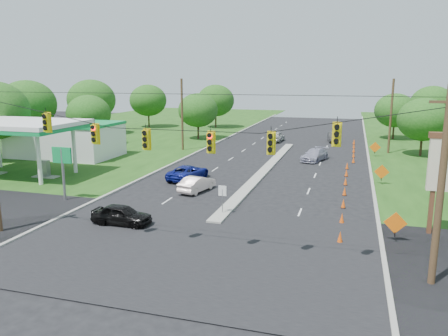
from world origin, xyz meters
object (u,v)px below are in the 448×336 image
(gas_station, at_px, (58,137))
(blue_pickup, at_px, (188,172))
(white_sedan, at_px, (197,184))
(black_sedan, at_px, (122,215))

(gas_station, xyz_separation_m, blue_pickup, (17.66, -5.18, -1.90))
(blue_pickup, bearing_deg, gas_station, -6.98)
(white_sedan, bearing_deg, blue_pickup, -46.88)
(white_sedan, bearing_deg, gas_station, -11.68)
(gas_station, height_order, white_sedan, gas_station)
(gas_station, relative_size, blue_pickup, 4.08)
(gas_station, relative_size, white_sedan, 5.05)
(blue_pickup, bearing_deg, white_sedan, 130.10)
(black_sedan, distance_m, white_sedan, 9.28)
(gas_station, distance_m, blue_pickup, 18.50)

